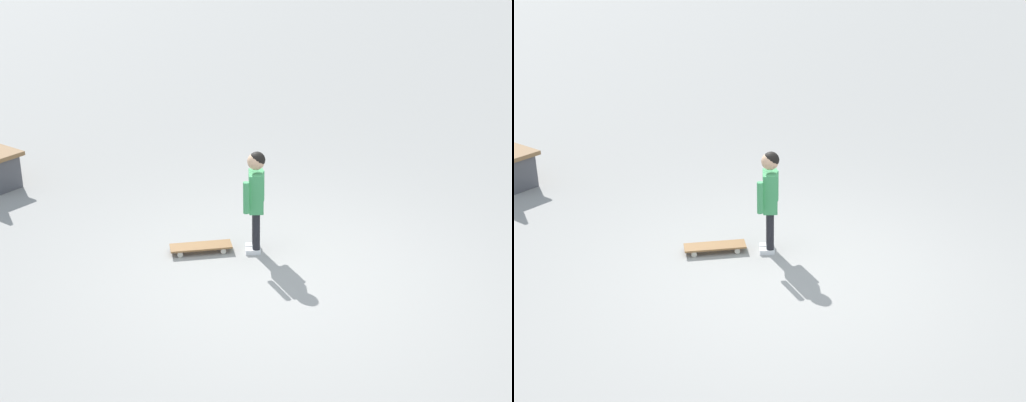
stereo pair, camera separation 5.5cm
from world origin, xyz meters
TOP-DOWN VIEW (x-y plane):
  - ground_plane at (0.00, 0.00)m, footprint 50.00×50.00m
  - child_person at (-0.56, 0.20)m, footprint 0.28×0.39m
  - skateboard at (-0.94, -0.21)m, footprint 0.51×0.62m

SIDE VIEW (x-z plane):
  - ground_plane at x=0.00m, z-range 0.00..0.00m
  - skateboard at x=-0.94m, z-range 0.02..0.10m
  - child_person at x=-0.56m, z-range 0.13..1.19m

